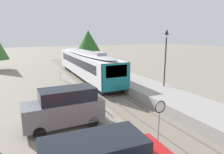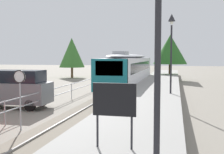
{
  "view_description": "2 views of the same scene",
  "coord_description": "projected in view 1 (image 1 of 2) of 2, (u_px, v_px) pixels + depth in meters",
  "views": [
    {
      "loc": [
        -7.8,
        4.29,
        5.82
      ],
      "look_at": [
        0.0,
        21.24,
        1.8
      ],
      "focal_mm": 32.18,
      "sensor_mm": 36.0,
      "label": 1
    },
    {
      "loc": [
        4.89,
        -0.03,
        3.42
      ],
      "look_at": [
        0.0,
        21.24,
        1.8
      ],
      "focal_mm": 44.71,
      "sensor_mm": 36.0,
      "label": 2
    }
  ],
  "objects": [
    {
      "name": "ground_plane",
      "position": [
        80.0,
        97.0,
        18.92
      ],
      "size": [
        160.0,
        160.0,
        0.0
      ],
      "primitive_type": "plane",
      "color": "gray"
    },
    {
      "name": "tree_behind_carpark",
      "position": [
        88.0,
        42.0,
        37.39
      ],
      "size": [
        4.78,
        4.78,
        6.5
      ],
      "color": "brown",
      "rests_on": "ground"
    },
    {
      "name": "station_platform",
      "position": [
        137.0,
        85.0,
        21.38
      ],
      "size": [
        3.9,
        60.0,
        0.9
      ],
      "primitive_type": "cube",
      "color": "#999691",
      "rests_on": "ground"
    },
    {
      "name": "platform_lamp_mid_platform",
      "position": [
        166.0,
        47.0,
        18.54
      ],
      "size": [
        0.34,
        0.34,
        5.35
      ],
      "color": "#232328",
      "rests_on": "station_platform"
    },
    {
      "name": "track_rails",
      "position": [
        109.0,
        93.0,
        20.14
      ],
      "size": [
        3.2,
        60.0,
        0.14
      ],
      "color": "slate",
      "rests_on": "ground"
    },
    {
      "name": "speed_limit_sign",
      "position": [
        160.0,
        114.0,
        9.41
      ],
      "size": [
        0.61,
        0.1,
        2.81
      ],
      "color": "#9EA0A5",
      "rests_on": "ground"
    },
    {
      "name": "parked_van_grey",
      "position": [
        65.0,
        107.0,
        12.63
      ],
      "size": [
        4.96,
        2.1,
        2.51
      ],
      "color": "slate",
      "rests_on": "ground"
    },
    {
      "name": "commuter_train",
      "position": [
        86.0,
        63.0,
        26.2
      ],
      "size": [
        2.82,
        18.42,
        3.74
      ],
      "color": "silver",
      "rests_on": "track_rails"
    },
    {
      "name": "carpark_fence",
      "position": [
        130.0,
        137.0,
        9.72
      ],
      "size": [
        0.06,
        36.06,
        1.25
      ],
      "color": "#9EA0A5",
      "rests_on": "ground"
    }
  ]
}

